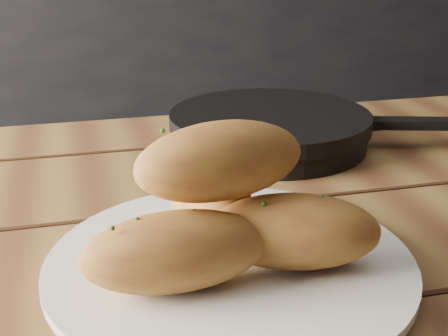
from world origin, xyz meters
TOP-DOWN VIEW (x-y plane):
  - counter at (0.00, 1.70)m, footprint 2.80×0.60m
  - table at (-0.36, -0.16)m, footprint 1.57×0.90m
  - plate at (-0.54, -0.20)m, footprint 0.30×0.30m
  - bread_rolls at (-0.54, -0.20)m, footprint 0.24×0.19m
  - skillet at (-0.40, 0.11)m, footprint 0.39×0.26m

SIDE VIEW (x-z plane):
  - counter at x=0.00m, z-range 0.00..0.90m
  - table at x=-0.36m, z-range 0.28..1.03m
  - plate at x=-0.54m, z-range 0.75..0.77m
  - skillet at x=-0.40m, z-range 0.75..0.80m
  - bread_rolls at x=-0.54m, z-range 0.75..0.87m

